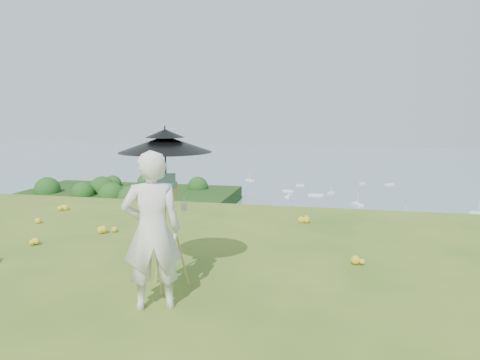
# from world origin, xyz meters

# --- Properties ---
(shoreline_tier) EXTENTS (170.00, 28.00, 8.00)m
(shoreline_tier) POSITION_xyz_m (0.00, 75.00, -36.00)
(shoreline_tier) COLOR slate
(shoreline_tier) RESTS_ON bay_water
(bay_water) EXTENTS (700.00, 700.00, 0.00)m
(bay_water) POSITION_xyz_m (0.00, 240.00, -34.00)
(bay_water) COLOR gray
(bay_water) RESTS_ON ground
(peninsula) EXTENTS (90.00, 60.00, 12.00)m
(peninsula) POSITION_xyz_m (-75.00, 155.00, -29.00)
(peninsula) COLOR #17350E
(peninsula) RESTS_ON bay_water
(slope_trees) EXTENTS (110.00, 50.00, 6.00)m
(slope_trees) POSITION_xyz_m (0.00, 35.00, -15.00)
(slope_trees) COLOR #1C4916
(slope_trees) RESTS_ON forest_slope
(harbor_town) EXTENTS (110.00, 22.00, 5.00)m
(harbor_town) POSITION_xyz_m (0.00, 75.00, -29.50)
(harbor_town) COLOR silver
(harbor_town) RESTS_ON shoreline_tier
(moored_boats) EXTENTS (140.00, 140.00, 0.70)m
(moored_boats) POSITION_xyz_m (-12.50, 161.00, -33.65)
(moored_boats) COLOR white
(moored_boats) RESTS_ON bay_water
(painter) EXTENTS (0.79, 0.68, 1.84)m
(painter) POSITION_xyz_m (1.82, 0.95, 0.92)
(painter) COLOR white
(painter) RESTS_ON ground
(field_easel) EXTENTS (0.72, 0.72, 1.50)m
(field_easel) POSITION_xyz_m (1.76, 1.56, 0.75)
(field_easel) COLOR #AC8548
(field_easel) RESTS_ON ground
(sun_umbrella) EXTENTS (1.48, 1.48, 0.85)m
(sun_umbrella) POSITION_xyz_m (1.75, 1.58, 1.66)
(sun_umbrella) COLOR black
(sun_umbrella) RESTS_ON field_easel
(painter_cap) EXTENTS (0.22, 0.25, 0.10)m
(painter_cap) POSITION_xyz_m (1.82, 0.95, 1.79)
(painter_cap) COLOR #D2737B
(painter_cap) RESTS_ON painter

